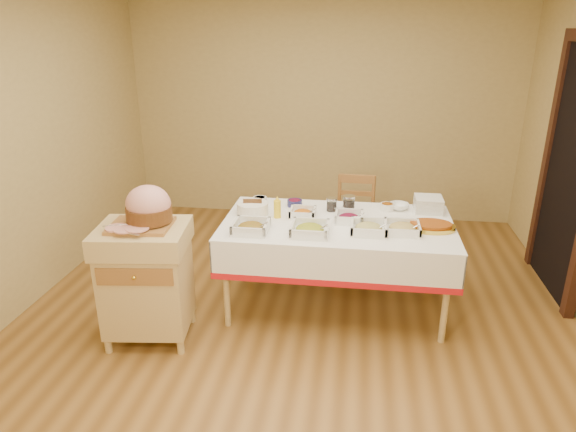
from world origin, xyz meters
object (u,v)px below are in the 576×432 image
(butcher_cart, at_px, (146,276))
(ham_on_board, at_px, (147,209))
(dining_table, at_px, (337,240))
(bread_basket, at_px, (253,208))
(dining_chair, at_px, (355,220))
(plate_stack, at_px, (428,204))
(preserve_jar_right, at_px, (349,204))
(mustard_bottle, at_px, (277,208))
(preserve_jar_left, at_px, (332,205))
(brass_platter, at_px, (431,226))

(butcher_cart, height_order, ham_on_board, ham_on_board)
(dining_table, xyz_separation_m, bread_basket, (-0.71, 0.10, 0.21))
(dining_chair, bearing_deg, plate_stack, -42.16)
(preserve_jar_right, distance_m, mustard_bottle, 0.62)
(butcher_cart, height_order, preserve_jar_right, butcher_cart)
(preserve_jar_left, distance_m, preserve_jar_right, 0.14)
(mustard_bottle, bearing_deg, dining_chair, 54.20)
(butcher_cart, xyz_separation_m, ham_on_board, (0.05, 0.04, 0.51))
(preserve_jar_right, height_order, brass_platter, preserve_jar_right)
(butcher_cart, relative_size, ham_on_board, 1.99)
(preserve_jar_left, distance_m, plate_stack, 0.81)
(butcher_cart, bearing_deg, preserve_jar_left, 34.78)
(butcher_cart, bearing_deg, mustard_bottle, 38.15)
(mustard_bottle, height_order, brass_platter, mustard_bottle)
(preserve_jar_left, bearing_deg, mustard_bottle, -152.96)
(dining_table, distance_m, preserve_jar_right, 0.36)
(dining_chair, distance_m, preserve_jar_right, 0.73)
(ham_on_board, bearing_deg, plate_stack, 25.19)
(butcher_cart, distance_m, brass_platter, 2.17)
(butcher_cart, distance_m, plate_stack, 2.34)
(dining_table, height_order, ham_on_board, ham_on_board)
(ham_on_board, bearing_deg, dining_chair, 46.29)
(preserve_jar_right, bearing_deg, plate_stack, 6.84)
(dining_table, distance_m, plate_stack, 0.85)
(ham_on_board, bearing_deg, bread_basket, 49.70)
(dining_table, bearing_deg, butcher_cart, -154.45)
(mustard_bottle, relative_size, brass_platter, 0.49)
(bread_basket, xyz_separation_m, brass_platter, (1.42, -0.14, -0.03))
(bread_basket, bearing_deg, mustard_bottle, -16.68)
(ham_on_board, xyz_separation_m, preserve_jar_left, (1.25, 0.86, -0.21))
(dining_table, relative_size, ham_on_board, 4.05)
(brass_platter, bearing_deg, ham_on_board, -164.45)
(mustard_bottle, bearing_deg, preserve_jar_left, 27.04)
(dining_chair, xyz_separation_m, preserve_jar_left, (-0.20, -0.65, 0.37))
(plate_stack, distance_m, brass_platter, 0.40)
(dining_chair, xyz_separation_m, bread_basket, (-0.84, -0.80, 0.37))
(butcher_cart, relative_size, plate_stack, 3.99)
(dining_chair, relative_size, bread_basket, 3.33)
(ham_on_board, height_order, preserve_jar_right, ham_on_board)
(ham_on_board, xyz_separation_m, preserve_jar_right, (1.39, 0.88, -0.20))
(dining_chair, bearing_deg, preserve_jar_right, -95.08)
(preserve_jar_left, height_order, mustard_bottle, mustard_bottle)
(preserve_jar_left, relative_size, mustard_bottle, 0.62)
(dining_chair, relative_size, preserve_jar_right, 6.55)
(ham_on_board, xyz_separation_m, mustard_bottle, (0.82, 0.64, -0.18))
(mustard_bottle, bearing_deg, preserve_jar_right, 22.91)
(preserve_jar_left, height_order, bread_basket, bread_basket)
(butcher_cart, height_order, plate_stack, butcher_cart)
(butcher_cart, height_order, preserve_jar_left, butcher_cart)
(butcher_cart, xyz_separation_m, mustard_bottle, (0.86, 0.68, 0.33))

